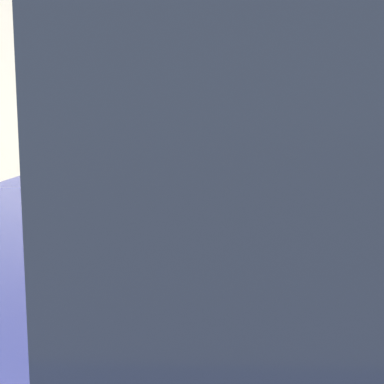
{
  "coord_description": "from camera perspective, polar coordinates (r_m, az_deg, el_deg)",
  "views": [
    {
      "loc": [
        0.19,
        -1.68,
        1.39
      ],
      "look_at": [
        0.05,
        1.3,
        0.96
      ],
      "focal_mm": 50.0,
      "sensor_mm": 36.0,
      "label": 1
    }
  ],
  "objects": [
    {
      "name": "sidewalk",
      "position": [
        4.1,
        -0.04,
        -10.78
      ],
      "size": [
        24.0,
        2.8,
        0.11
      ],
      "color": "#BCB7AD",
      "rests_on": "ground_plane"
    },
    {
      "name": "parking_meter",
      "position": [
        2.99,
        -0.0,
        3.73
      ],
      "size": [
        0.18,
        0.13,
        1.44
      ],
      "color": "#2D2D30",
      "rests_on": "sidewalk"
    }
  ]
}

